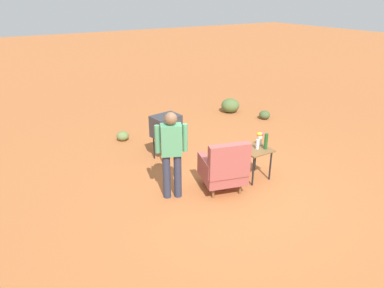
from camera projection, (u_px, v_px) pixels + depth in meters
name	position (u px, v px, depth m)	size (l,w,h in m)	color
ground_plane	(234.00, 191.00, 6.63)	(60.00, 60.00, 0.00)	#AD6033
armchair	(224.00, 168.00, 6.42)	(0.95, 0.96, 1.06)	brown
side_table	(255.00, 153.00, 6.89)	(0.56, 0.56, 0.65)	black
tv_on_stand	(166.00, 126.00, 7.61)	(0.65, 0.52, 1.03)	black
person_standing	(172.00, 151.00, 6.08)	(0.53, 0.35, 1.64)	#2D3347
bottle_wine_green	(266.00, 141.00, 6.78)	(0.07, 0.07, 0.32)	#1E5623
bottle_short_clear	(257.00, 144.00, 6.80)	(0.06, 0.06, 0.20)	silver
soda_can_red	(248.00, 149.00, 6.70)	(0.07, 0.07, 0.12)	red
flower_vase	(260.00, 138.00, 6.98)	(0.15, 0.10, 0.27)	silver
shrub_near	(230.00, 105.00, 10.91)	(0.56, 0.56, 0.44)	#516B38
shrub_mid	(265.00, 115.00, 10.36)	(0.33, 0.33, 0.25)	#475B33
shrub_lone	(123.00, 136.00, 8.85)	(0.31, 0.31, 0.24)	olive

